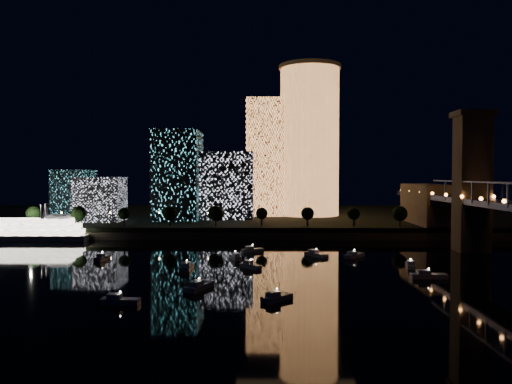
% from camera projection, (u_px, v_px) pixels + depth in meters
% --- Properties ---
extents(ground, '(520.00, 520.00, 0.00)m').
position_uv_depth(ground, '(300.00, 280.00, 129.08)').
color(ground, black).
rests_on(ground, ground).
extents(far_bank, '(420.00, 160.00, 5.00)m').
position_uv_depth(far_bank, '(279.00, 218.00, 288.89)').
color(far_bank, black).
rests_on(far_bank, ground).
extents(seawall, '(420.00, 6.00, 3.00)m').
position_uv_depth(seawall, '(285.00, 236.00, 210.98)').
color(seawall, '#6B5E4C').
rests_on(seawall, ground).
extents(tower_cylindrical, '(34.00, 34.00, 82.09)m').
position_uv_depth(tower_cylindrical, '(309.00, 141.00, 274.04)').
color(tower_cylindrical, '#FF9B51').
rests_on(tower_cylindrical, far_bank).
extents(tower_rectangular, '(19.96, 19.96, 63.50)m').
position_uv_depth(tower_rectangular, '(265.00, 158.00, 273.44)').
color(tower_rectangular, '#FF9B51').
rests_on(tower_rectangular, far_bank).
extents(midrise_blocks, '(101.81, 38.30, 44.18)m').
position_uv_depth(midrise_blocks, '(171.00, 184.00, 251.78)').
color(midrise_blocks, white).
rests_on(midrise_blocks, far_bank).
extents(riverboat, '(52.07, 11.29, 15.66)m').
position_uv_depth(riverboat, '(25.00, 231.00, 207.65)').
color(riverboat, silver).
rests_on(riverboat, ground).
extents(motorboats, '(101.83, 75.69, 2.78)m').
position_uv_depth(motorboats, '(270.00, 267.00, 142.92)').
color(motorboats, silver).
rests_on(motorboats, ground).
extents(esplanade_trees, '(166.38, 6.85, 8.93)m').
position_uv_depth(esplanade_trees, '(212.00, 213.00, 217.02)').
color(esplanade_trees, black).
rests_on(esplanade_trees, far_bank).
extents(street_lamps, '(132.70, 0.70, 5.65)m').
position_uv_depth(street_lamps, '(208.00, 216.00, 223.09)').
color(street_lamps, black).
rests_on(street_lamps, far_bank).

